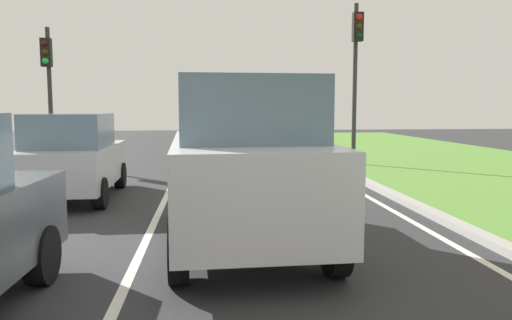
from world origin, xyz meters
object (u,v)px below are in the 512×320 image
at_px(car_suv_ahead, 244,161).
at_px(traffic_light_overhead_left, 48,74).
at_px(car_hatchback_far, 73,157).
at_px(traffic_light_near_right, 356,58).

height_order(car_suv_ahead, traffic_light_overhead_left, traffic_light_overhead_left).
height_order(car_hatchback_far, traffic_light_overhead_left, traffic_light_overhead_left).
distance_m(car_hatchback_far, traffic_light_overhead_left, 6.96).
xyz_separation_m(traffic_light_near_right, traffic_light_overhead_left, (-9.87, 1.09, -0.51)).
xyz_separation_m(car_suv_ahead, traffic_light_near_right, (4.26, 8.96, 2.31)).
distance_m(car_suv_ahead, traffic_light_near_right, 10.18).
bearing_deg(traffic_light_near_right, traffic_light_overhead_left, 173.71).
bearing_deg(car_suv_ahead, traffic_light_near_right, 62.33).
height_order(car_hatchback_far, traffic_light_near_right, traffic_light_near_right).
bearing_deg(traffic_light_overhead_left, car_suv_ahead, -60.81).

